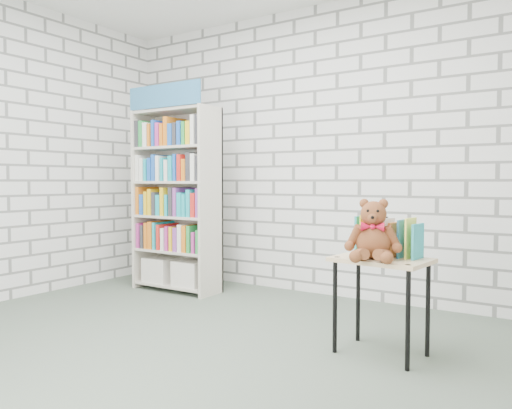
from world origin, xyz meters
The scene contains 6 objects.
ground centered at (0.00, 0.00, 0.00)m, with size 4.50×4.50×0.00m, color #4C5A4B.
room_shell centered at (0.00, 0.00, 1.78)m, with size 4.52×4.02×2.81m.
bookshelf centered at (-1.22, 1.36, 0.93)m, with size 0.91×0.35×2.04m.
display_table centered at (1.14, 0.65, 0.53)m, with size 0.62×0.46×0.62m.
table_books centered at (1.15, 0.74, 0.74)m, with size 0.42×0.22×0.24m.
teddy_bear centered at (1.12, 0.56, 0.77)m, with size 0.34×0.34×0.38m.
Camera 1 is at (2.19, -2.40, 1.10)m, focal length 35.00 mm.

